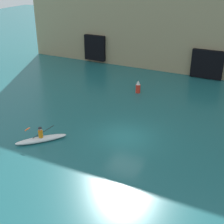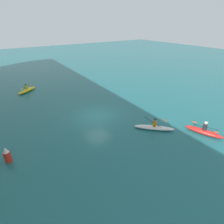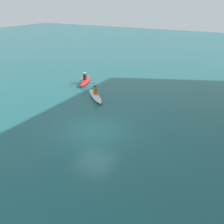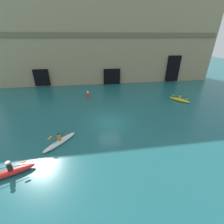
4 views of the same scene
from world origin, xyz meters
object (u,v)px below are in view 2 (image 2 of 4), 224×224
object	(u,v)px
kayak_red	(204,131)
marker_buoy	(7,155)
kayak_yellow	(27,90)
kayak_white	(154,127)

from	to	relation	value
kayak_red	marker_buoy	xyz separation A→B (m)	(5.51, 14.61, 0.31)
kayak_yellow	marker_buoy	xyz separation A→B (m)	(-13.90, 3.60, 0.33)
kayak_white	kayak_yellow	bearing A→B (deg)	158.22
kayak_red	kayak_yellow	bearing A→B (deg)	9.88
kayak_red	marker_buoy	bearing A→B (deg)	49.63
kayak_white	marker_buoy	world-z (taller)	marker_buoy
kayak_white	kayak_red	size ratio (longest dim) A/B	0.98
kayak_yellow	marker_buoy	world-z (taller)	marker_buoy
kayak_white	kayak_red	bearing A→B (deg)	-0.21
kayak_red	kayak_yellow	world-z (taller)	kayak_red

